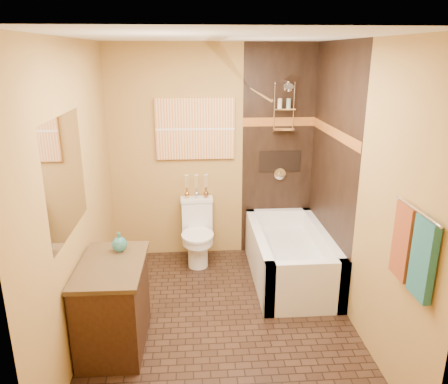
{
  "coord_description": "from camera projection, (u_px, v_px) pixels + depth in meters",
  "views": [
    {
      "loc": [
        -0.23,
        -3.5,
        2.39
      ],
      "look_at": [
        0.05,
        0.4,
        1.13
      ],
      "focal_mm": 35.0,
      "sensor_mm": 36.0,
      "label": 1
    }
  ],
  "objects": [
    {
      "name": "vanity_mirror",
      "position": [
        66.0,
        176.0,
        3.28
      ],
      "size": [
        0.01,
        1.0,
        0.9
      ],
      "primitive_type": "cube",
      "color": "white",
      "rests_on": "wall_left"
    },
    {
      "name": "alcove_niche",
      "position": [
        280.0,
        161.0,
        5.18
      ],
      "size": [
        0.5,
        0.01,
        0.25
      ],
      "primitive_type": "cube",
      "color": "black",
      "rests_on": "alcove_tile_back"
    },
    {
      "name": "alcove_tile_right",
      "position": [
        332.0,
        168.0,
        4.48
      ],
      "size": [
        0.01,
        1.5,
        2.5
      ],
      "primitive_type": "cube",
      "color": "black",
      "rests_on": "wall_right"
    },
    {
      "name": "towel_bar",
      "position": [
        417.0,
        210.0,
        2.71
      ],
      "size": [
        0.02,
        0.55,
        0.02
      ],
      "primitive_type": "cylinder",
      "rotation": [
        1.57,
        0.0,
        0.0
      ],
      "color": "silver",
      "rests_on": "wall_right"
    },
    {
      "name": "mosaic_band_right",
      "position": [
        333.0,
        132.0,
        4.37
      ],
      "size": [
        0.01,
        1.5,
        0.1
      ],
      "primitive_type": "cube",
      "color": "brown",
      "rests_on": "alcove_tile_right"
    },
    {
      "name": "bathtub",
      "position": [
        290.0,
        260.0,
        4.77
      ],
      "size": [
        0.8,
        1.5,
        0.55
      ],
      "color": "white",
      "rests_on": "floor"
    },
    {
      "name": "alcove_tile_back",
      "position": [
        278.0,
        153.0,
        5.15
      ],
      "size": [
        0.85,
        0.01,
        2.5
      ],
      "primitive_type": "cube",
      "color": "black",
      "rests_on": "wall_back"
    },
    {
      "name": "towel_teal",
      "position": [
        423.0,
        259.0,
        2.67
      ],
      "size": [
        0.05,
        0.22,
        0.52
      ],
      "primitive_type": "cube",
      "color": "#1B5A5C",
      "rests_on": "towel_bar"
    },
    {
      "name": "curtain_rod",
      "position": [
        257.0,
        92.0,
        4.19
      ],
      "size": [
        0.03,
        1.55,
        0.03
      ],
      "primitive_type": "cylinder",
      "rotation": [
        1.57,
        0.0,
        0.0
      ],
      "color": "silver",
      "rests_on": "wall_back"
    },
    {
      "name": "teal_bottle",
      "position": [
        119.0,
        242.0,
        3.72
      ],
      "size": [
        0.16,
        0.16,
        0.21
      ],
      "primitive_type": null,
      "rotation": [
        0.0,
        0.0,
        -0.2
      ],
      "color": "#287972",
      "rests_on": "vanity"
    },
    {
      "name": "vanity",
      "position": [
        113.0,
        304.0,
        3.64
      ],
      "size": [
        0.54,
        0.87,
        0.76
      ],
      "rotation": [
        0.0,
        0.0,
        -0.02
      ],
      "color": "black",
      "rests_on": "floor"
    },
    {
      "name": "sunset_painting",
      "position": [
        195.0,
        129.0,
        4.98
      ],
      "size": [
        0.9,
        0.04,
        0.7
      ],
      "primitive_type": "cube",
      "color": "#CF6E30",
      "rests_on": "wall_back"
    },
    {
      "name": "ceiling",
      "position": [
        221.0,
        36.0,
        3.31
      ],
      "size": [
        3.0,
        3.0,
        0.0
      ],
      "primitive_type": "plane",
      "color": "silver",
      "rests_on": "wall_back"
    },
    {
      "name": "wall_back",
      "position": [
        213.0,
        154.0,
        5.11
      ],
      "size": [
        2.4,
        0.02,
        2.5
      ],
      "primitive_type": "cube",
      "color": "#AF8644",
      "rests_on": "floor"
    },
    {
      "name": "wall_left",
      "position": [
        77.0,
        196.0,
        3.6
      ],
      "size": [
        0.02,
        3.0,
        2.5
      ],
      "primitive_type": "cube",
      "color": "#AF8644",
      "rests_on": "floor"
    },
    {
      "name": "wall_front",
      "position": [
        241.0,
        282.0,
        2.26
      ],
      "size": [
        2.4,
        0.02,
        2.5
      ],
      "primitive_type": "cube",
      "color": "#AF8644",
      "rests_on": "floor"
    },
    {
      "name": "wall_right",
      "position": [
        360.0,
        190.0,
        3.77
      ],
      "size": [
        0.02,
        3.0,
        2.5
      ],
      "primitive_type": "cube",
      "color": "#AF8644",
      "rests_on": "floor"
    },
    {
      "name": "bud_vases",
      "position": [
        196.0,
        186.0,
        5.1
      ],
      "size": [
        0.28,
        0.06,
        0.28
      ],
      "color": "#CF8D40",
      "rests_on": "toilet"
    },
    {
      "name": "towel_rust",
      "position": [
        403.0,
        242.0,
        2.92
      ],
      "size": [
        0.05,
        0.22,
        0.52
      ],
      "primitive_type": "cube",
      "color": "maroon",
      "rests_on": "towel_bar"
    },
    {
      "name": "shower_fixtures",
      "position": [
        284.0,
        119.0,
        4.92
      ],
      "size": [
        0.24,
        0.33,
        1.16
      ],
      "color": "silver",
      "rests_on": "floor"
    },
    {
      "name": "floor",
      "position": [
        222.0,
        320.0,
        4.07
      ],
      "size": [
        3.0,
        3.0,
        0.0
      ],
      "primitive_type": "plane",
      "color": "black",
      "rests_on": "ground"
    },
    {
      "name": "mosaic_band_back",
      "position": [
        280.0,
        122.0,
        5.03
      ],
      "size": [
        0.85,
        0.01,
        0.1
      ],
      "primitive_type": "cube",
      "color": "brown",
      "rests_on": "alcove_tile_back"
    },
    {
      "name": "toilet",
      "position": [
        197.0,
        232.0,
        5.1
      ],
      "size": [
        0.38,
        0.56,
        0.75
      ],
      "rotation": [
        0.0,
        0.0,
        0.02
      ],
      "color": "white",
      "rests_on": "floor"
    }
  ]
}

